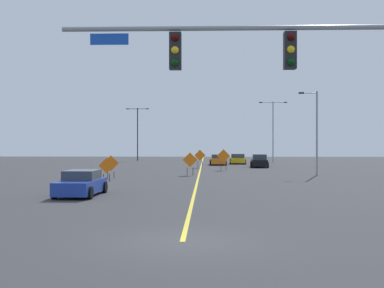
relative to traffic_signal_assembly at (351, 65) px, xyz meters
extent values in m
plane|color=#38383A|center=(-4.74, 0.02, -5.02)|extent=(170.73, 170.73, 0.00)
cube|color=yellow|center=(-4.74, 47.44, -5.01)|extent=(0.16, 94.85, 0.01)
cylinder|color=gray|center=(-1.69, 0.02, 1.06)|extent=(12.98, 0.14, 0.14)
cube|color=black|center=(-1.69, 0.02, 0.41)|extent=(0.34, 0.32, 1.05)
sphere|color=#3A0503|center=(-1.69, -0.15, 0.76)|extent=(0.22, 0.22, 0.22)
sphere|color=yellow|center=(-1.69, -0.15, 0.41)|extent=(0.22, 0.22, 0.22)
sphere|color=black|center=(-1.69, -0.15, 0.06)|extent=(0.22, 0.22, 0.22)
cube|color=black|center=(-4.94, 0.02, 0.41)|extent=(0.34, 0.32, 1.05)
sphere|color=#3A0503|center=(-4.94, -0.15, 0.76)|extent=(0.22, 0.22, 0.22)
sphere|color=yellow|center=(-4.94, -0.15, 0.41)|extent=(0.22, 0.22, 0.22)
sphere|color=black|center=(-4.94, -0.15, 0.06)|extent=(0.22, 0.22, 0.22)
cube|color=#1447B7|center=(-6.83, 0.02, 0.77)|extent=(1.10, 0.03, 0.32)
cylinder|color=gray|center=(5.50, 56.90, -0.62)|extent=(0.16, 0.16, 8.80)
cylinder|color=gray|center=(4.60, 56.90, 3.63)|extent=(1.79, 0.08, 0.08)
cube|color=#262628|center=(3.70, 56.90, 3.63)|extent=(0.44, 0.24, 0.14)
cylinder|color=gray|center=(6.40, 56.90, 3.63)|extent=(1.79, 0.08, 0.08)
cube|color=#262628|center=(7.29, 56.90, 3.63)|extent=(0.44, 0.24, 0.14)
cylinder|color=black|center=(-14.99, 62.90, -0.85)|extent=(0.16, 0.16, 8.34)
cylinder|color=black|center=(-15.77, 62.90, 3.17)|extent=(1.57, 0.08, 0.08)
cube|color=#262628|center=(-16.56, 62.90, 3.17)|extent=(0.44, 0.24, 0.14)
cylinder|color=black|center=(-14.20, 62.90, 3.17)|extent=(1.57, 0.08, 0.08)
cube|color=#262628|center=(-13.42, 62.90, 3.17)|extent=(0.44, 0.24, 0.14)
cylinder|color=gray|center=(5.48, 28.66, -1.37)|extent=(0.16, 0.16, 7.29)
cylinder|color=gray|center=(4.80, 28.66, 2.12)|extent=(1.34, 0.08, 0.08)
cube|color=#262628|center=(4.13, 28.66, 2.12)|extent=(0.44, 0.24, 0.14)
cube|color=orange|center=(-5.50, 28.34, -3.67)|extent=(1.29, 0.09, 1.29)
cylinder|color=black|center=(-5.75, 28.34, -4.68)|extent=(0.05, 0.05, 0.68)
cylinder|color=black|center=(-5.25, 28.33, -4.68)|extent=(0.05, 0.05, 0.68)
cube|color=orange|center=(-11.64, 24.53, -3.81)|extent=(1.25, 0.21, 1.26)
cylinder|color=black|center=(-11.88, 24.50, -4.74)|extent=(0.05, 0.05, 0.56)
cylinder|color=black|center=(-11.40, 24.57, -4.74)|extent=(0.05, 0.05, 0.56)
cube|color=orange|center=(-11.33, 21.37, -3.85)|extent=(1.11, 0.31, 1.14)
cylinder|color=black|center=(-11.55, 21.32, -4.73)|extent=(0.05, 0.05, 0.58)
cylinder|color=black|center=(-11.12, 21.42, -4.73)|extent=(0.05, 0.05, 0.58)
cube|color=orange|center=(-2.35, 36.06, -3.53)|extent=(1.37, 0.17, 1.37)
cylinder|color=black|center=(-2.61, 36.03, -4.63)|extent=(0.05, 0.05, 0.78)
cylinder|color=black|center=(-2.08, 36.08, -4.63)|extent=(0.05, 0.05, 0.78)
cube|color=orange|center=(-4.82, 41.19, -3.60)|extent=(1.25, 0.26, 1.26)
cylinder|color=black|center=(-5.06, 41.23, -4.63)|extent=(0.05, 0.05, 0.77)
cylinder|color=black|center=(-4.58, 41.14, -4.63)|extent=(0.05, 0.05, 0.77)
cube|color=orange|center=(-2.63, 48.53, -4.50)|extent=(1.91, 4.33, 0.72)
cube|color=#333D47|center=(-2.63, 48.32, -3.90)|extent=(1.70, 2.39, 0.48)
cylinder|color=black|center=(-1.73, 50.05, -4.70)|extent=(0.23, 0.64, 0.64)
cylinder|color=black|center=(-3.57, 50.03, -4.70)|extent=(0.23, 0.64, 0.64)
cylinder|color=black|center=(-1.68, 47.04, -4.70)|extent=(0.23, 0.64, 0.64)
cylinder|color=black|center=(-3.53, 47.02, -4.70)|extent=(0.23, 0.64, 0.64)
cube|color=black|center=(2.02, 42.80, -4.49)|extent=(1.97, 4.45, 0.73)
cube|color=#333D47|center=(2.01, 42.58, -3.82)|extent=(1.68, 2.34, 0.61)
cylinder|color=black|center=(2.97, 44.28, -4.70)|extent=(0.25, 0.65, 0.64)
cylinder|color=black|center=(1.23, 44.37, -4.70)|extent=(0.25, 0.65, 0.64)
cylinder|color=black|center=(2.80, 41.22, -4.70)|extent=(0.25, 0.65, 0.64)
cylinder|color=black|center=(1.07, 41.32, -4.70)|extent=(0.25, 0.65, 0.64)
cube|color=gold|center=(0.11, 51.81, -4.52)|extent=(2.15, 4.22, 0.67)
cube|color=#333D47|center=(0.10, 51.61, -3.93)|extent=(1.86, 2.42, 0.52)
cylinder|color=black|center=(1.15, 53.20, -4.70)|extent=(0.25, 0.65, 0.64)
cylinder|color=black|center=(-0.77, 53.31, -4.70)|extent=(0.25, 0.65, 0.64)
cylinder|color=black|center=(1.00, 50.32, -4.70)|extent=(0.25, 0.65, 0.64)
cylinder|color=black|center=(-0.93, 50.43, -4.70)|extent=(0.25, 0.65, 0.64)
cube|color=#1E389E|center=(-10.75, 11.94, -4.51)|extent=(1.91, 4.51, 0.69)
cube|color=#333D47|center=(-10.75, 12.16, -3.92)|extent=(1.68, 2.16, 0.50)
cylinder|color=black|center=(-11.70, 10.39, -4.70)|extent=(0.23, 0.64, 0.64)
cylinder|color=black|center=(-9.89, 10.35, -4.70)|extent=(0.23, 0.64, 0.64)
cylinder|color=black|center=(-11.62, 13.52, -4.70)|extent=(0.23, 0.64, 0.64)
cylinder|color=black|center=(-9.81, 13.48, -4.70)|extent=(0.23, 0.64, 0.64)
camera|label=1|loc=(-4.04, -13.87, -2.19)|focal=45.73mm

